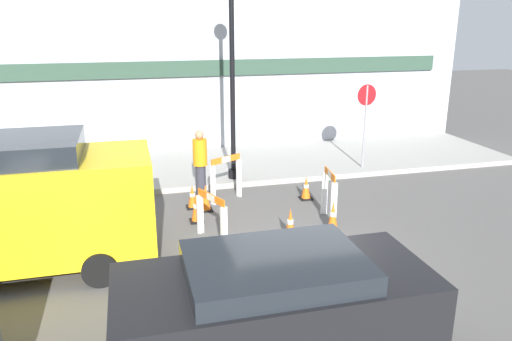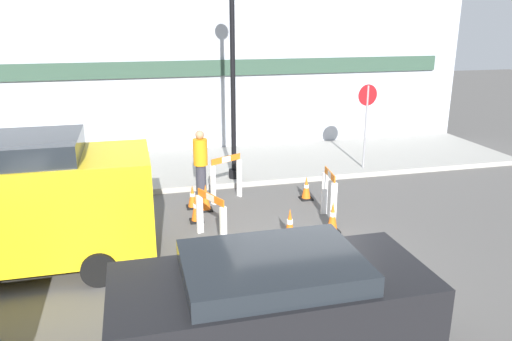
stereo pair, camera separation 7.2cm
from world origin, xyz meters
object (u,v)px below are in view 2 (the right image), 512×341
at_px(stop_sign, 367,113).
at_px(parked_car_1, 272,309).
at_px(streetlamp_post, 232,36).
at_px(work_van, 1,201).
at_px(person_worker, 201,161).

bearing_deg(stop_sign, parked_car_1, 50.40).
bearing_deg(streetlamp_post, work_van, -141.74).
xyz_separation_m(stop_sign, person_worker, (-4.88, -0.77, -0.86)).
bearing_deg(work_van, person_worker, 38.86).
relative_size(stop_sign, person_worker, 1.44).
distance_m(streetlamp_post, parked_car_1, 8.26).
distance_m(streetlamp_post, work_van, 6.76).
relative_size(parked_car_1, work_van, 0.76).
bearing_deg(work_van, parked_car_1, -44.69).
xyz_separation_m(stop_sign, parked_car_1, (-4.98, -7.67, -0.84)).
height_order(parked_car_1, work_van, work_van).
distance_m(stop_sign, work_van, 9.62).
bearing_deg(parked_car_1, person_worker, 89.19).
bearing_deg(parked_car_1, streetlamp_post, 81.74).
height_order(streetlamp_post, parked_car_1, streetlamp_post).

